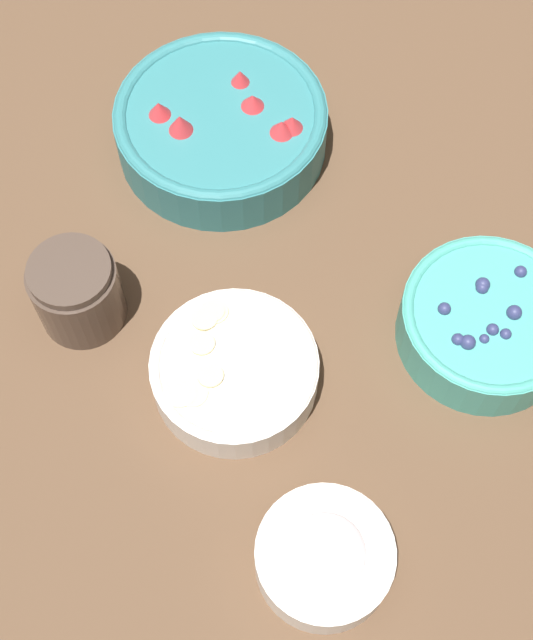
{
  "coord_description": "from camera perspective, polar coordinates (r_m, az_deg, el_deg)",
  "views": [
    {
      "loc": [
        -0.29,
        0.29,
        0.82
      ],
      "look_at": [
        0.04,
        0.06,
        0.04
      ],
      "focal_mm": 50.0,
      "sensor_mm": 36.0,
      "label": 1
    }
  ],
  "objects": [
    {
      "name": "ground_plane",
      "position": [
        0.92,
        4.48,
        -0.7
      ],
      "size": [
        4.0,
        4.0,
        0.0
      ],
      "primitive_type": "plane",
      "color": "brown"
    },
    {
      "name": "bowl_strawberries",
      "position": [
        1.02,
        -2.9,
        12.37
      ],
      "size": [
        0.24,
        0.24,
        0.08
      ],
      "color": "teal",
      "rests_on": "ground_plane"
    },
    {
      "name": "bowl_blueberries",
      "position": [
        0.91,
        13.98,
        -0.11
      ],
      "size": [
        0.18,
        0.18,
        0.06
      ],
      "color": "#47AD9E",
      "rests_on": "ground_plane"
    },
    {
      "name": "jar_chocolate",
      "position": [
        0.91,
        -11.99,
        1.71
      ],
      "size": [
        0.09,
        0.09,
        0.09
      ],
      "color": "#4C3D33",
      "rests_on": "ground_plane"
    },
    {
      "name": "bowl_bananas",
      "position": [
        0.87,
        -2.09,
        -3.2
      ],
      "size": [
        0.16,
        0.16,
        0.05
      ],
      "color": "silver",
      "rests_on": "ground_plane"
    },
    {
      "name": "bowl_cream",
      "position": [
        0.81,
        3.74,
        -14.85
      ],
      "size": [
        0.12,
        0.12,
        0.06
      ],
      "color": "white",
      "rests_on": "ground_plane"
    }
  ]
}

